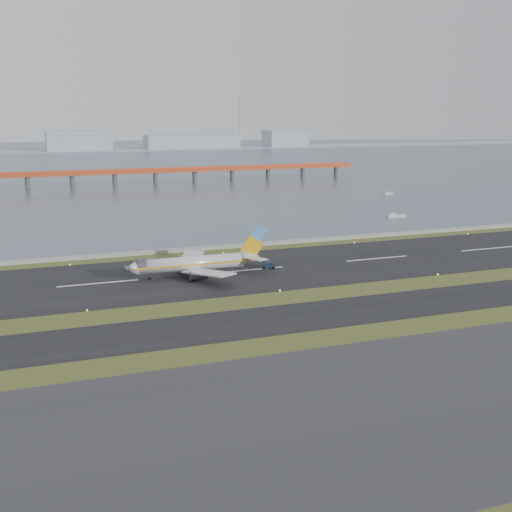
# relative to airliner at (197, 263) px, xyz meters

# --- Properties ---
(ground) EXTENTS (1000.00, 1000.00, 0.00)m
(ground) POSITION_rel_airliner_xyz_m (14.70, -29.02, -3.46)
(ground) COLOR #394D1B
(ground) RESTS_ON ground
(apron_strip) EXTENTS (1000.00, 50.00, 0.10)m
(apron_strip) POSITION_rel_airliner_xyz_m (14.70, -84.02, -3.41)
(apron_strip) COLOR #2E2E31
(apron_strip) RESTS_ON ground
(taxiway_strip) EXTENTS (1000.00, 18.00, 0.10)m
(taxiway_strip) POSITION_rel_airliner_xyz_m (14.70, -41.02, -3.41)
(taxiway_strip) COLOR black
(taxiway_strip) RESTS_ON ground
(runway_strip) EXTENTS (1000.00, 45.00, 0.10)m
(runway_strip) POSITION_rel_airliner_xyz_m (14.70, 0.98, -3.41)
(runway_strip) COLOR black
(runway_strip) RESTS_ON ground
(seawall) EXTENTS (1000.00, 2.50, 1.00)m
(seawall) POSITION_rel_airliner_xyz_m (14.70, 30.98, -2.96)
(seawall) COLOR gray
(seawall) RESTS_ON ground
(bay_water) EXTENTS (1400.00, 800.00, 1.30)m
(bay_water) POSITION_rel_airliner_xyz_m (14.70, 430.98, -3.46)
(bay_water) COLOR #434E5F
(bay_water) RESTS_ON ground
(red_pier) EXTENTS (260.00, 5.00, 10.20)m
(red_pier) POSITION_rel_airliner_xyz_m (34.70, 220.98, 3.82)
(red_pier) COLOR #B6421F
(red_pier) RESTS_ON ground
(far_shoreline) EXTENTS (1400.00, 80.00, 60.50)m
(far_shoreline) POSITION_rel_airliner_xyz_m (28.33, 590.98, 2.61)
(far_shoreline) COLOR #9AAAB6
(far_shoreline) RESTS_ON ground
(airliner) EXTENTS (38.52, 32.89, 12.80)m
(airliner) POSITION_rel_airliner_xyz_m (0.00, 0.00, 0.00)
(airliner) COLOR silver
(airliner) RESTS_ON ground
(pushback_tug) EXTENTS (4.07, 3.10, 2.31)m
(pushback_tug) POSITION_rel_airliner_xyz_m (20.57, 1.08, -2.34)
(pushback_tug) COLOR #132135
(pushback_tug) RESTS_ON ground
(workboat_near) EXTENTS (8.15, 3.27, 1.93)m
(workboat_near) POSITION_rel_airliner_xyz_m (101.36, 64.58, -2.85)
(workboat_near) COLOR silver
(workboat_near) RESTS_ON ground
(workboat_far) EXTENTS (6.82, 4.33, 1.59)m
(workboat_far) POSITION_rel_airliner_xyz_m (138.37, 130.41, -2.96)
(workboat_far) COLOR silver
(workboat_far) RESTS_ON ground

